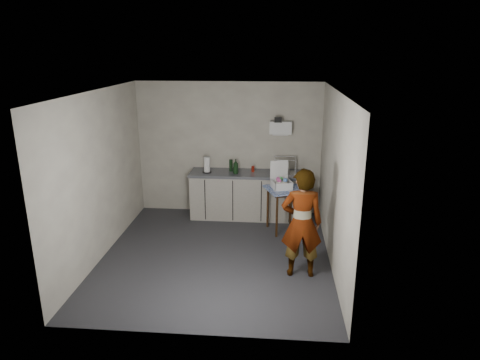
# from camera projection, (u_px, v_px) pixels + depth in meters

# --- Properties ---
(ground) EXTENTS (4.00, 4.00, 0.00)m
(ground) POSITION_uv_depth(u_px,v_px,m) (216.00, 255.00, 6.89)
(ground) COLOR #28282D
(ground) RESTS_ON ground
(wall_back) EXTENTS (3.60, 0.02, 2.60)m
(wall_back) POSITION_uv_depth(u_px,v_px,m) (229.00, 149.00, 8.40)
(wall_back) COLOR #B2A89B
(wall_back) RESTS_ON ground
(wall_right) EXTENTS (0.02, 4.00, 2.60)m
(wall_right) POSITION_uv_depth(u_px,v_px,m) (334.00, 181.00, 6.36)
(wall_right) COLOR #B2A89B
(wall_right) RESTS_ON ground
(wall_left) EXTENTS (0.02, 4.00, 2.60)m
(wall_left) POSITION_uv_depth(u_px,v_px,m) (101.00, 175.00, 6.64)
(wall_left) COLOR #B2A89B
(wall_left) RESTS_ON ground
(ceiling) EXTENTS (3.60, 4.00, 0.01)m
(ceiling) POSITION_uv_depth(u_px,v_px,m) (213.00, 92.00, 6.12)
(ceiling) COLOR white
(ceiling) RESTS_ON wall_back
(kitchen_counter) EXTENTS (2.24, 0.62, 0.91)m
(kitchen_counter) POSITION_uv_depth(u_px,v_px,m) (248.00, 196.00, 8.35)
(kitchen_counter) COLOR black
(kitchen_counter) RESTS_ON ground
(wall_shelf) EXTENTS (0.42, 0.18, 0.37)m
(wall_shelf) POSITION_uv_depth(u_px,v_px,m) (281.00, 128.00, 8.12)
(wall_shelf) COLOR white
(wall_shelf) RESTS_ON ground
(side_table) EXTENTS (0.81, 0.81, 0.80)m
(side_table) POSITION_uv_depth(u_px,v_px,m) (285.00, 194.00, 7.64)
(side_table) COLOR #3E240E
(side_table) RESTS_ON ground
(standing_man) EXTENTS (0.61, 0.41, 1.62)m
(standing_man) POSITION_uv_depth(u_px,v_px,m) (302.00, 223.00, 6.08)
(standing_man) COLOR #B2A593
(standing_man) RESTS_ON ground
(soap_bottle) EXTENTS (0.13, 0.13, 0.28)m
(soap_bottle) POSITION_uv_depth(u_px,v_px,m) (236.00, 166.00, 8.09)
(soap_bottle) COLOR black
(soap_bottle) RESTS_ON kitchen_counter
(soda_can) EXTENTS (0.06, 0.06, 0.11)m
(soda_can) POSITION_uv_depth(u_px,v_px,m) (253.00, 169.00, 8.25)
(soda_can) COLOR red
(soda_can) RESTS_ON kitchen_counter
(dark_bottle) EXTENTS (0.07, 0.07, 0.23)m
(dark_bottle) POSITION_uv_depth(u_px,v_px,m) (231.00, 165.00, 8.26)
(dark_bottle) COLOR black
(dark_bottle) RESTS_ON kitchen_counter
(paper_towel) EXTENTS (0.17, 0.17, 0.31)m
(paper_towel) POSITION_uv_depth(u_px,v_px,m) (207.00, 165.00, 8.17)
(paper_towel) COLOR black
(paper_towel) RESTS_ON kitchen_counter
(dish_rack) EXTENTS (0.44, 0.33, 0.31)m
(dish_rack) POSITION_uv_depth(u_px,v_px,m) (284.00, 170.00, 8.12)
(dish_rack) COLOR white
(dish_rack) RESTS_ON kitchen_counter
(bakery_box) EXTENTS (0.41, 0.42, 0.47)m
(bakery_box) POSITION_uv_depth(u_px,v_px,m) (281.00, 182.00, 7.62)
(bakery_box) COLOR white
(bakery_box) RESTS_ON side_table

